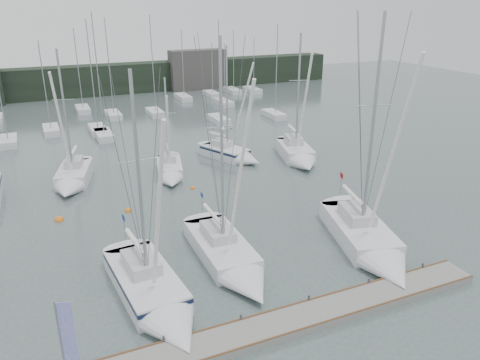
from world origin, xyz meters
The scene contains 17 objects.
ground centered at (0.00, 0.00, 0.00)m, with size 160.00×160.00×0.00m, color #485756.
dock centered at (0.00, -5.00, 0.20)m, with size 24.00×2.00×0.40m, color slate.
far_treeline centered at (0.00, 62.00, 2.50)m, with size 90.00×4.00×5.00m, color black.
far_building_right centered at (18.00, 60.00, 3.50)m, with size 10.00×3.00×7.00m, color #423F3D.
mast_forest centered at (-1.61, 43.17, 0.49)m, with size 50.19×24.83×14.51m.
sailboat_near_left centered at (-5.53, -0.92, 0.60)m, with size 3.79×10.36×13.51m.
sailboat_near_center centered at (-0.32, 0.84, 0.51)m, with size 3.15×10.34×14.74m.
sailboat_near_right centered at (8.60, -1.04, 0.60)m, with size 5.91×11.08×16.01m.
sailboat_mid_b centered at (-7.90, 19.29, 0.60)m, with size 4.44×8.02×12.55m.
sailboat_mid_c centered at (0.62, 17.77, 0.52)m, with size 3.74×7.19×9.80m.
sailboat_mid_d centered at (8.06, 20.13, 0.57)m, with size 5.17×7.56×12.17m.
sailboat_mid_e centered at (13.82, 16.94, 0.64)m, with size 4.87×8.81×13.40m.
buoy_a centered at (-4.45, 12.16, 0.00)m, with size 0.53×0.53×0.53m, color orange.
buoy_b centered at (1.67, 14.49, 0.00)m, with size 0.44×0.44×0.44m, color orange.
buoy_c centered at (-9.51, 12.59, 0.00)m, with size 0.67×0.67×0.67m, color orange.
dock_banner centered at (-10.17, -5.28, 2.97)m, with size 0.65×0.20×4.34m.
seagull centered at (-0.23, 2.56, 8.54)m, with size 1.07×0.51×0.21m.
Camera 1 is at (-9.96, -21.79, 15.53)m, focal length 35.00 mm.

